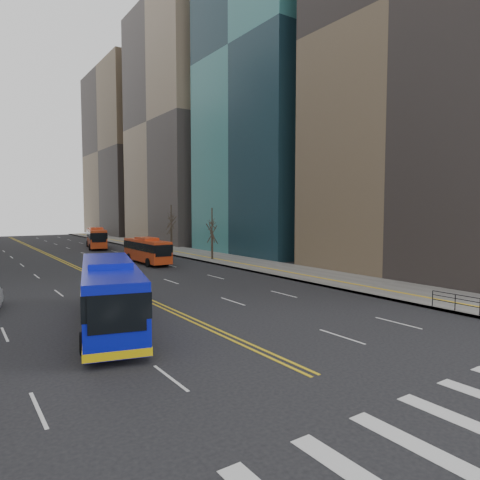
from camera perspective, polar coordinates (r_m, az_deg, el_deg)
name	(u,v)px	position (r m, az deg, el deg)	size (l,w,h in m)	color
ground	(439,432)	(14.63, 25.00, -22.19)	(220.00, 220.00, 0.00)	black
sidewalk_right	(203,255)	(59.47, -4.94, -2.04)	(7.00, 130.00, 0.15)	slate
crosswalk	(439,432)	(14.63, 25.00, -22.17)	(26.70, 4.00, 0.01)	silver
centerline	(53,257)	(62.96, -23.62, -2.09)	(0.55, 100.00, 0.01)	gold
office_towers	(32,98)	(77.97, -25.96, 16.66)	(83.00, 134.00, 58.00)	#97989A
pedestrian_railing	(480,304)	(29.15, 29.36, -7.46)	(0.06, 6.06, 1.02)	black
street_trees	(10,227)	(41.38, -28.35, 1.49)	(35.20, 47.20, 7.60)	#33261F
blue_bus	(110,292)	(24.30, -16.99, -6.60)	(5.92, 13.20, 3.74)	#0B13A8
red_bus_near	(147,249)	(51.82, -12.32, -1.17)	(2.54, 9.72, 3.12)	red
red_bus_far	(96,237)	(74.61, -18.61, 0.43)	(4.69, 11.21, 3.47)	red
car_dark_mid	(153,250)	(62.43, -11.56, -1.28)	(1.56, 3.88, 1.32)	black
car_dark_far	(93,243)	(78.86, -18.99, -0.34)	(2.10, 4.56, 1.27)	black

